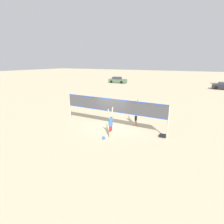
{
  "coord_description": "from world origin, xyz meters",
  "views": [
    {
      "loc": [
        6.43,
        -11.89,
        5.23
      ],
      "look_at": [
        0.0,
        0.0,
        1.33
      ],
      "focal_mm": 28.0,
      "sensor_mm": 36.0,
      "label": 1
    }
  ],
  "objects_px": {
    "parked_car_near": "(118,80)",
    "player_blocker": "(136,112)",
    "volleyball": "(104,138)",
    "gear_bag": "(162,136)",
    "volleyball_net": "(112,107)",
    "player_spiker": "(111,122)"
  },
  "relations": [
    {
      "from": "player_spiker",
      "to": "player_blocker",
      "type": "xyz_separation_m",
      "value": [
        0.72,
        3.08,
        0.03
      ]
    },
    {
      "from": "volleyball",
      "to": "parked_car_near",
      "type": "bearing_deg",
      "value": 115.0
    },
    {
      "from": "gear_bag",
      "to": "volleyball_net",
      "type": "bearing_deg",
      "value": -179.17
    },
    {
      "from": "volleyball_net",
      "to": "volleyball",
      "type": "relative_size",
      "value": 40.16
    },
    {
      "from": "gear_bag",
      "to": "parked_car_near",
      "type": "bearing_deg",
      "value": 122.17
    },
    {
      "from": "player_blocker",
      "to": "volleyball",
      "type": "relative_size",
      "value": 10.05
    },
    {
      "from": "gear_bag",
      "to": "parked_car_near",
      "type": "xyz_separation_m",
      "value": [
        -17.89,
        28.45,
        0.58
      ]
    },
    {
      "from": "player_spiker",
      "to": "parked_car_near",
      "type": "xyz_separation_m",
      "value": [
        -14.64,
        30.31,
        -0.48
      ]
    },
    {
      "from": "player_spiker",
      "to": "parked_car_near",
      "type": "relative_size",
      "value": 0.48
    },
    {
      "from": "player_blocker",
      "to": "gear_bag",
      "type": "xyz_separation_m",
      "value": [
        2.52,
        -1.22,
        -1.09
      ]
    },
    {
      "from": "gear_bag",
      "to": "parked_car_near",
      "type": "height_order",
      "value": "parked_car_near"
    },
    {
      "from": "volleyball",
      "to": "player_spiker",
      "type": "bearing_deg",
      "value": 59.4
    },
    {
      "from": "player_spiker",
      "to": "volleyball",
      "type": "xyz_separation_m",
      "value": [
        -0.29,
        -0.49,
        -1.05
      ]
    },
    {
      "from": "parked_car_near",
      "to": "player_blocker",
      "type": "bearing_deg",
      "value": -61.69
    },
    {
      "from": "volleyball_net",
      "to": "player_spiker",
      "type": "xyz_separation_m",
      "value": [
        0.86,
        -1.8,
        -0.61
      ]
    },
    {
      "from": "volleyball_net",
      "to": "parked_car_near",
      "type": "relative_size",
      "value": 1.96
    },
    {
      "from": "volleyball_net",
      "to": "gear_bag",
      "type": "xyz_separation_m",
      "value": [
        4.11,
        0.06,
        -1.67
      ]
    },
    {
      "from": "player_spiker",
      "to": "volleyball",
      "type": "distance_m",
      "value": 1.19
    },
    {
      "from": "volleyball",
      "to": "parked_car_near",
      "type": "height_order",
      "value": "parked_car_near"
    },
    {
      "from": "volleyball_net",
      "to": "player_spiker",
      "type": "relative_size",
      "value": 4.08
    },
    {
      "from": "volleyball_net",
      "to": "volleyball",
      "type": "bearing_deg",
      "value": -75.99
    },
    {
      "from": "volleyball_net",
      "to": "gear_bag",
      "type": "distance_m",
      "value": 4.43
    }
  ]
}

